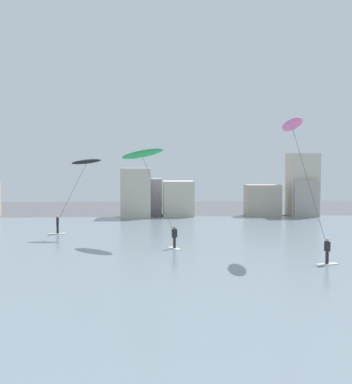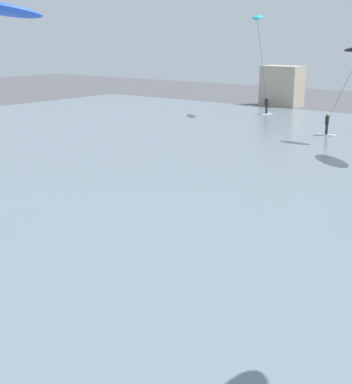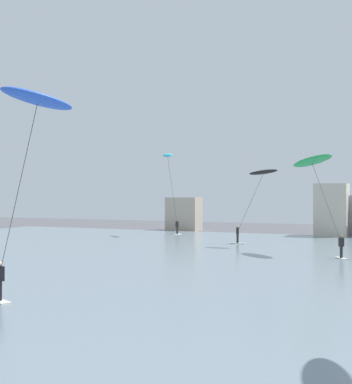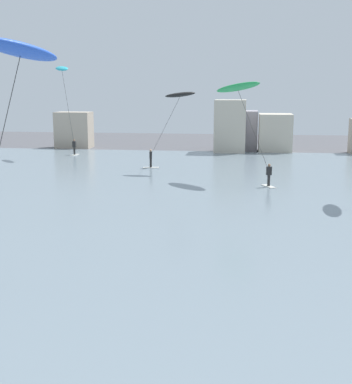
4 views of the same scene
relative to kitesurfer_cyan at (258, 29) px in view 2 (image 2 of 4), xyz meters
name	(u,v)px [view 2 (image 2 of 4)]	position (x,y,z in m)	size (l,w,h in m)	color
kitesurfer_cyan	(258,29)	(0.00, 0.00, 0.00)	(2.44, 3.55, 9.18)	silver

